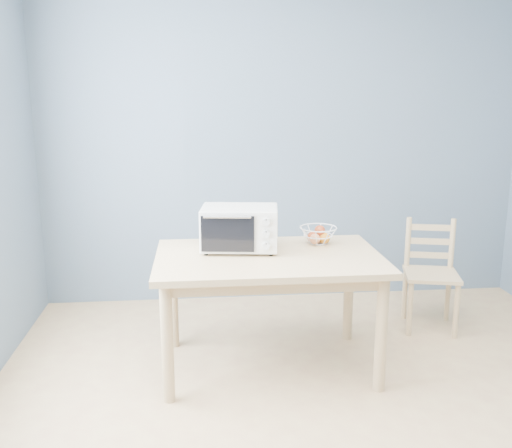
{
  "coord_description": "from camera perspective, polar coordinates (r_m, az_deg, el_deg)",
  "views": [
    {
      "loc": [
        -0.71,
        -2.44,
        1.74
      ],
      "look_at": [
        -0.36,
        1.03,
        0.93
      ],
      "focal_mm": 40.0,
      "sensor_mm": 36.0,
      "label": 1
    }
  ],
  "objects": [
    {
      "name": "dining_table",
      "position": [
        3.58,
        1.27,
        -4.68
      ],
      "size": [
        1.4,
        0.9,
        0.75
      ],
      "color": "tan",
      "rests_on": "ground"
    },
    {
      "name": "toaster_oven",
      "position": [
        3.62,
        -1.95,
        -0.36
      ],
      "size": [
        0.52,
        0.39,
        0.28
      ],
      "rotation": [
        0.0,
        0.0,
        -0.13
      ],
      "color": "silver",
      "rests_on": "dining_table"
    },
    {
      "name": "dining_chair",
      "position": [
        4.47,
        17.04,
        -4.94
      ],
      "size": [
        0.46,
        0.46,
        0.81
      ],
      "rotation": [
        0.0,
        0.0,
        -0.24
      ],
      "color": "tan",
      "rests_on": "ground"
    },
    {
      "name": "fruit_basket",
      "position": [
        3.81,
        6.22,
        -1.09
      ],
      "size": [
        0.32,
        0.32,
        0.13
      ],
      "rotation": [
        0.0,
        0.0,
        -0.34
      ],
      "color": "white",
      "rests_on": "dining_table"
    },
    {
      "name": "room",
      "position": [
        2.57,
        10.35,
        3.03
      ],
      "size": [
        4.01,
        4.51,
        2.61
      ],
      "color": "tan",
      "rests_on": "ground"
    }
  ]
}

